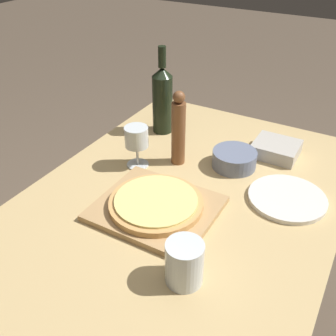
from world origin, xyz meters
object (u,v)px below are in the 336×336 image
pizza (156,203)px  small_bowl (234,159)px  wine_bottle (162,99)px  wine_glass (137,139)px  pepper_mill (178,130)px

pizza → small_bowl: bearing=72.3°
wine_bottle → wine_glass: size_ratio=2.30×
wine_bottle → wine_glass: bearing=-78.5°
pepper_mill → small_bowl: bearing=21.4°
small_bowl → wine_bottle: bearing=163.2°
pizza → wine_bottle: bearing=118.1°
wine_bottle → small_bowl: (0.33, -0.10, -0.10)m
wine_glass → small_bowl: size_ratio=0.97×
pizza → wine_glass: 0.26m
pizza → pepper_mill: 0.28m
pizza → wine_glass: (-0.18, 0.17, 0.07)m
pepper_mill → small_bowl: (0.17, 0.07, -0.09)m
wine_glass → small_bowl: wine_glass is taller
pepper_mill → wine_glass: bearing=-141.7°
pizza → pepper_mill: pepper_mill is taller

